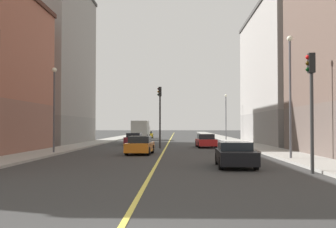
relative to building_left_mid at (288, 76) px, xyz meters
name	(u,v)px	position (x,y,z in m)	size (l,w,h in m)	color
sidewalk_left	(236,141)	(-5.49, 5.58, -8.17)	(2.93, 168.00, 0.15)	#9E9B93
sidewalk_right	(102,141)	(-23.73, 5.58, -8.17)	(2.93, 168.00, 0.15)	#9E9B93
lane_center_stripe	(169,142)	(-14.61, 5.58, -8.23)	(0.16, 154.00, 0.01)	#E5D14C
building_left_mid	(288,76)	(0.00, 0.00, 0.00)	(8.35, 23.17, 16.46)	gray
building_right_midblock	(49,63)	(-29.22, -0.41, 1.65)	(8.35, 17.60, 19.76)	slate
traffic_light_left_near	(311,95)	(-7.37, -31.29, -4.68)	(0.40, 0.32, 5.45)	#2D2D2D
traffic_light_median_far	(160,108)	(-15.14, -10.78, -4.41)	(0.40, 0.32, 5.91)	#2D2D2D
street_lamp_left_near	(290,84)	(-6.36, -24.15, -3.48)	(0.36, 0.36, 7.69)	#4C4C51
street_lamp_right_near	(54,100)	(-22.87, -18.99, -4.12)	(0.36, 0.36, 6.47)	#4C4C51
street_lamp_left_far	(226,112)	(-6.36, 10.04, -4.03)	(0.36, 0.36, 6.65)	#4C4C51
car_red	(206,141)	(-10.62, -9.06, -7.59)	(1.97, 4.24, 1.35)	red
car_orange	(140,145)	(-16.29, -18.85, -7.58)	(1.97, 4.46, 1.38)	orange
car_yellow	(147,135)	(-18.78, 22.00, -7.63)	(2.04, 4.56, 1.24)	gold
car_black	(235,155)	(-10.41, -28.43, -7.60)	(2.02, 4.49, 1.30)	black
car_maroon	(134,139)	(-18.43, -3.07, -7.58)	(1.94, 4.31, 1.35)	maroon
box_truck	(141,130)	(-19.05, 11.91, -6.69)	(2.45, 6.64, 2.92)	beige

